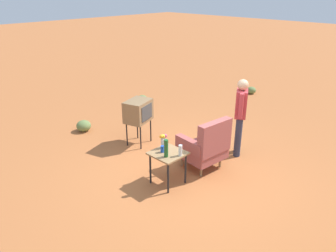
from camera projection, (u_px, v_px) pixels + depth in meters
name	position (u px, v px, depth m)	size (l,w,h in m)	color
ground_plane	(193.00, 172.00, 6.31)	(60.00, 60.00, 0.00)	#AD6033
armchair	(206.00, 145.00, 6.25)	(0.84, 0.85, 1.06)	#937047
side_table	(168.00, 157.00, 5.75)	(0.56, 0.56, 0.62)	black
tv_on_stand	(138.00, 111.00, 7.15)	(0.70, 0.60, 1.03)	black
person_standing	(240.00, 113.00, 6.63)	(0.50, 0.37, 1.64)	#2D3347
soda_can_blue	(162.00, 149.00, 5.71)	(0.07, 0.07, 0.12)	blue
bottle_short_clear	(180.00, 150.00, 5.58)	(0.06, 0.06, 0.20)	silver
bottle_wine_green	(166.00, 148.00, 5.51)	(0.07, 0.07, 0.32)	#1E5623
flower_vase	(163.00, 140.00, 5.83)	(0.15, 0.10, 0.27)	silver
shrub_near	(142.00, 100.00, 9.90)	(0.35, 0.35, 0.27)	olive
shrub_mid	(84.00, 126.00, 8.04)	(0.36, 0.36, 0.28)	olive
shrub_far	(251.00, 90.00, 10.86)	(0.30, 0.30, 0.23)	olive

